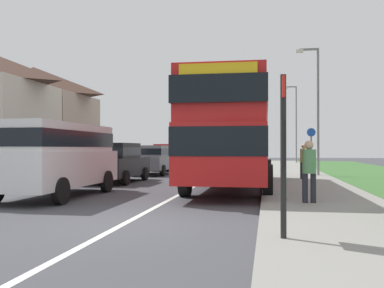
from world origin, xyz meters
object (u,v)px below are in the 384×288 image
at_px(parked_car_black, 116,161).
at_px(bus_stop_sign, 283,144).
at_px(cycle_route_sign, 311,149).
at_px(parked_car_red, 169,156).
at_px(street_lamp_mid, 316,102).
at_px(street_lamp_far, 295,119).
at_px(parked_van_white, 57,154).
at_px(pedestrian_at_stop, 309,168).
at_px(pedestrian_walking_away, 304,159).
at_px(parked_car_grey, 153,159).
at_px(double_decker_bus, 233,130).

height_order(parked_car_black, bus_stop_sign, bus_stop_sign).
bearing_deg(cycle_route_sign, bus_stop_sign, -96.88).
relative_size(parked_car_red, street_lamp_mid, 0.62).
bearing_deg(street_lamp_far, parked_van_white, -106.63).
height_order(parked_car_black, cycle_route_sign, cycle_route_sign).
distance_m(pedestrian_at_stop, bus_stop_sign, 4.58).
relative_size(parked_car_red, cycle_route_sign, 1.60).
bearing_deg(street_lamp_mid, pedestrian_walking_away, -106.32).
height_order(pedestrian_at_stop, street_lamp_mid, street_lamp_mid).
relative_size(parked_car_grey, bus_stop_sign, 1.56).
bearing_deg(parked_car_grey, pedestrian_at_stop, -59.34).
height_order(pedestrian_at_stop, cycle_route_sign, cycle_route_sign).
xyz_separation_m(parked_car_black, street_lamp_mid, (8.82, 4.72, 2.86)).
bearing_deg(parked_car_black, cycle_route_sign, 32.37).
distance_m(double_decker_bus, street_lamp_far, 26.31).
distance_m(pedestrian_at_stop, street_lamp_far, 30.87).
bearing_deg(parked_car_grey, cycle_route_sign, -0.51).
height_order(parked_van_white, parked_car_black, parked_van_white).
relative_size(pedestrian_at_stop, street_lamp_mid, 0.26).
bearing_deg(double_decker_bus, bus_stop_sign, -80.86).
bearing_deg(parked_car_grey, parked_car_red, 91.78).
xyz_separation_m(pedestrian_at_stop, bus_stop_sign, (-0.79, -4.47, 0.56)).
height_order(parked_van_white, parked_car_red, parked_van_white).
height_order(pedestrian_at_stop, pedestrian_walking_away, same).
bearing_deg(parked_van_white, bus_stop_sign, -40.47).
bearing_deg(cycle_route_sign, street_lamp_mid, -79.13).
height_order(street_lamp_mid, street_lamp_far, street_lamp_far).
distance_m(bus_stop_sign, street_lamp_mid, 16.20).
distance_m(parked_van_white, parked_car_red, 16.01).
xyz_separation_m(pedestrian_walking_away, street_lamp_mid, (0.80, 2.72, 2.81)).
distance_m(parked_van_white, parked_car_black, 5.64).
relative_size(double_decker_bus, street_lamp_mid, 1.54).
bearing_deg(double_decker_bus, street_lamp_far, 81.67).
bearing_deg(bus_stop_sign, double_decker_bus, 99.14).
relative_size(parked_car_red, pedestrian_at_stop, 2.41).
bearing_deg(bus_stop_sign, cycle_route_sign, 83.12).
relative_size(parked_car_red, pedestrian_walking_away, 2.41).
bearing_deg(bus_stop_sign, parked_car_grey, 111.18).
bearing_deg(street_lamp_mid, double_decker_bus, -118.44).
xyz_separation_m(parked_car_red, bus_stop_sign, (6.64, -21.56, 0.59)).
bearing_deg(double_decker_bus, parked_car_black, 158.97).
relative_size(parked_van_white, street_lamp_far, 0.73).
bearing_deg(pedestrian_at_stop, street_lamp_far, 87.13).
height_order(parked_van_white, street_lamp_far, street_lamp_far).
xyz_separation_m(double_decker_bus, street_lamp_far, (3.80, 25.95, 2.04)).
relative_size(parked_car_black, parked_car_grey, 1.11).
xyz_separation_m(double_decker_bus, pedestrian_walking_away, (2.84, 4.00, -1.17)).
relative_size(parked_van_white, street_lamp_mid, 0.82).
xyz_separation_m(parked_van_white, pedestrian_at_stop, (7.30, -1.08, -0.34)).
bearing_deg(double_decker_bus, street_lamp_mid, 61.56).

